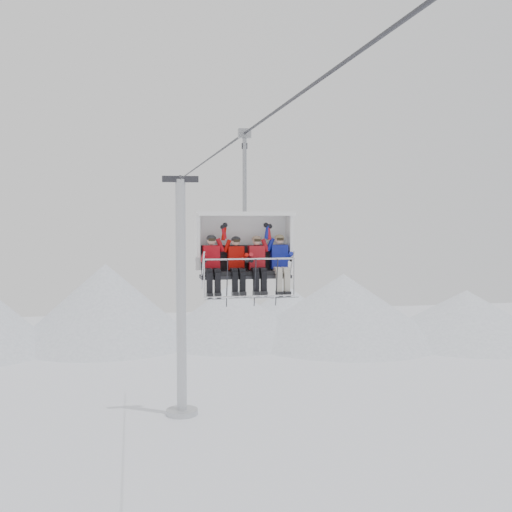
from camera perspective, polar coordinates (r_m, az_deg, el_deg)
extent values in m
cone|color=white|center=(58.43, -13.21, -4.09)|extent=(16.00, 16.00, 7.00)
cone|color=white|center=(58.19, -2.30, -5.02)|extent=(14.00, 14.00, 5.00)
cone|color=white|center=(58.55, 7.75, -4.50)|extent=(18.00, 18.00, 6.00)
cone|color=white|center=(61.30, 18.18, -4.99)|extent=(16.00, 16.00, 4.50)
cone|color=white|center=(62.30, 2.76, -4.67)|extent=(12.00, 12.00, 4.50)
cylinder|color=#B2B4B9|center=(36.26, -6.67, -3.75)|extent=(0.56, 0.56, 13.30)
cylinder|color=#B2B4B9|center=(37.66, -6.59, -13.60)|extent=(1.80, 1.80, 0.30)
cube|color=#2D2D32|center=(36.00, -6.75, 6.80)|extent=(2.00, 0.35, 0.35)
cylinder|color=#2D2D32|center=(14.24, 0.00, 11.55)|extent=(0.06, 50.00, 0.06)
cube|color=black|center=(15.50, -0.95, -1.49)|extent=(2.09, 0.55, 0.10)
cube|color=black|center=(15.72, -1.12, -0.13)|extent=(2.09, 0.10, 0.61)
cube|color=#2D2D32|center=(15.51, -0.95, -1.83)|extent=(2.18, 0.60, 0.08)
cube|color=white|center=(15.92, -1.25, 1.29)|extent=(2.33, 0.10, 1.39)
cube|color=white|center=(15.51, -1.01, 3.79)|extent=(2.33, 0.90, 0.10)
cylinder|color=silver|center=(14.93, -0.58, -0.27)|extent=(2.13, 0.04, 0.04)
cylinder|color=silver|center=(14.95, -0.53, -3.62)|extent=(2.13, 0.04, 0.04)
cylinder|color=gray|center=(15.56, -1.02, 7.33)|extent=(0.10, 0.10, 1.92)
cube|color=gray|center=(15.65, -1.03, 10.85)|extent=(0.30, 0.18, 0.22)
cube|color=red|center=(15.38, -4.01, -0.15)|extent=(0.40, 0.27, 0.59)
sphere|color=tan|center=(15.32, -3.99, 1.40)|extent=(0.22, 0.22, 0.22)
cube|color=black|center=(14.99, -4.15, -2.40)|extent=(0.13, 0.15, 0.47)
cube|color=black|center=(15.01, -3.43, -2.39)|extent=(0.13, 0.15, 0.47)
cube|color=#A8ABB2|center=(14.93, -4.10, -3.88)|extent=(0.09, 1.69, 0.26)
cube|color=#A8ABB2|center=(14.96, -3.37, -3.87)|extent=(0.09, 1.69, 0.26)
cube|color=#BB0C05|center=(15.47, -1.82, -0.17)|extent=(0.38, 0.26, 0.57)
sphere|color=tan|center=(15.41, -1.80, 1.31)|extent=(0.21, 0.21, 0.21)
cube|color=black|center=(15.07, -1.89, -2.32)|extent=(0.13, 0.15, 0.46)
cube|color=black|center=(15.10, -1.20, -2.31)|extent=(0.13, 0.15, 0.46)
cube|color=#A8ABB2|center=(15.01, -1.82, -3.76)|extent=(0.09, 1.69, 0.26)
cube|color=#A8ABB2|center=(15.04, -1.14, -3.74)|extent=(0.09, 1.69, 0.26)
cube|color=red|center=(15.56, 0.04, -0.13)|extent=(0.39, 0.26, 0.57)
sphere|color=tan|center=(15.50, 0.06, 1.36)|extent=(0.21, 0.21, 0.21)
cube|color=black|center=(15.16, 0.01, -2.30)|extent=(0.13, 0.15, 0.46)
cube|color=black|center=(15.19, 0.69, -2.28)|extent=(0.13, 0.15, 0.46)
cube|color=#A8ABB2|center=(15.10, 0.08, -3.73)|extent=(0.09, 1.69, 0.26)
cube|color=#A8ABB2|center=(15.14, 0.77, -3.72)|extent=(0.09, 1.69, 0.26)
cube|color=#151F98|center=(15.67, 2.05, -0.07)|extent=(0.40, 0.27, 0.59)
sphere|color=tan|center=(15.61, 2.08, 1.45)|extent=(0.22, 0.22, 0.22)
cube|color=beige|center=(15.27, 2.07, -2.28)|extent=(0.13, 0.15, 0.47)
cube|color=beige|center=(15.32, 2.76, -2.26)|extent=(0.13, 0.15, 0.47)
cube|color=#A8ABB2|center=(15.22, 2.15, -3.73)|extent=(0.09, 1.69, 0.26)
cube|color=#A8ABB2|center=(15.27, 2.85, -3.71)|extent=(0.09, 1.69, 0.26)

